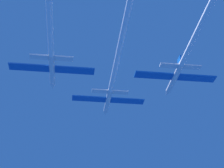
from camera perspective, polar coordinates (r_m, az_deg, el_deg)
jet_lead at (r=67.47m, az=0.63°, el=3.04°), size 15.71×49.43×2.60m
jet_left_wing at (r=57.12m, az=-9.78°, el=9.90°), size 15.71×49.32×2.60m
jet_right_wing at (r=60.72m, az=12.95°, el=7.28°), size 15.71×46.27×2.60m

